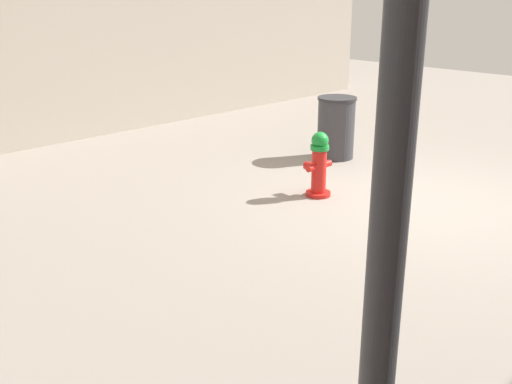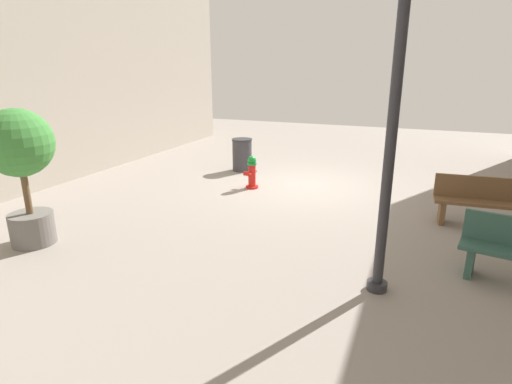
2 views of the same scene
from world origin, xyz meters
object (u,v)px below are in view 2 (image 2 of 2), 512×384
trash_bin (242,155)px  street_lamp (394,107)px  bench_near (482,201)px  fire_hydrant (252,172)px  planter_tree (21,158)px

trash_bin → street_lamp: bearing=129.2°
bench_near → street_lamp: (1.56, 3.24, 2.01)m
street_lamp → trash_bin: street_lamp is taller
fire_hydrant → trash_bin: size_ratio=0.88×
bench_near → planter_tree: size_ratio=0.75×
street_lamp → bench_near: bearing=-115.7°
bench_near → street_lamp: street_lamp is taller
street_lamp → trash_bin: size_ratio=4.28×
fire_hydrant → bench_near: 5.14m
planter_tree → trash_bin: (-1.25, -6.16, -1.04)m
bench_near → planter_tree: 8.34m
fire_hydrant → street_lamp: 5.69m
bench_near → fire_hydrant: bearing=-7.8°
planter_tree → trash_bin: planter_tree is taller
fire_hydrant → planter_tree: bearing=64.2°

